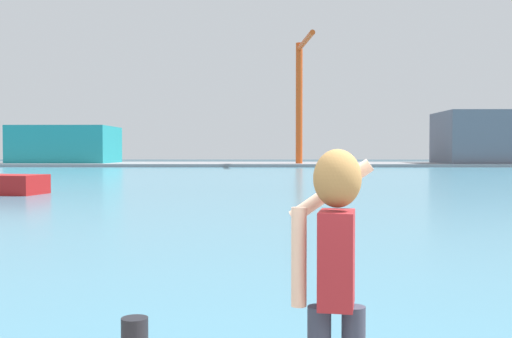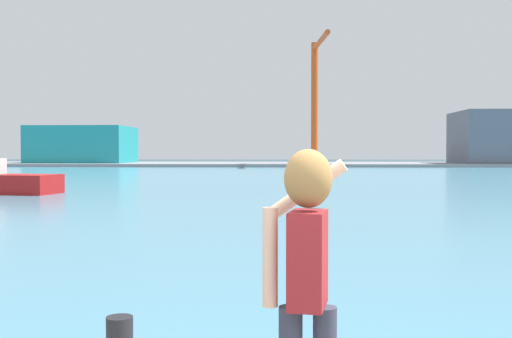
% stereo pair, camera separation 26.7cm
% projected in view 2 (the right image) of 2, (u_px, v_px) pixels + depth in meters
% --- Properties ---
extents(ground_plane, '(220.00, 220.00, 0.00)m').
position_uv_depth(ground_plane, '(292.00, 177.00, 53.12)').
color(ground_plane, '#334751').
extents(harbor_water, '(140.00, 100.00, 0.02)m').
position_uv_depth(harbor_water, '(291.00, 176.00, 55.12)').
color(harbor_water, teal).
rests_on(harbor_water, ground_plane).
extents(far_shore_dock, '(140.00, 20.00, 0.45)m').
position_uv_depth(far_shore_dock, '(288.00, 164.00, 95.05)').
color(far_shore_dock, gray).
rests_on(far_shore_dock, ground_plane).
extents(person_photographer, '(0.53, 0.56, 1.74)m').
position_uv_depth(person_photographer, '(306.00, 265.00, 3.54)').
color(person_photographer, '#2D3342').
rests_on(person_photographer, quay_promenade).
extents(warehouse_left, '(14.83, 11.99, 5.70)m').
position_uv_depth(warehouse_left, '(83.00, 145.00, 96.42)').
color(warehouse_left, teal).
rests_on(warehouse_left, far_shore_dock).
extents(port_crane, '(1.90, 12.73, 17.72)m').
position_uv_depth(port_crane, '(316.00, 88.00, 87.87)').
color(port_crane, '#D84C19').
rests_on(port_crane, far_shore_dock).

